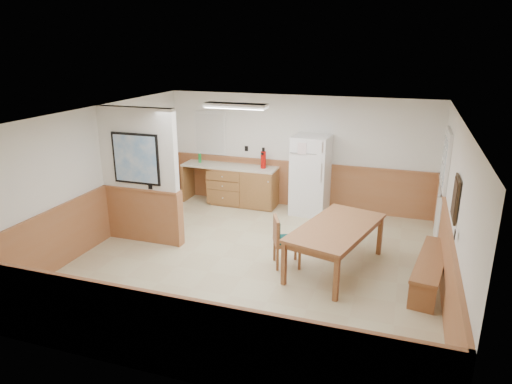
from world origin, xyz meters
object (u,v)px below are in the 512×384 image
(fire_extinguisher, at_px, (263,159))
(refrigerator, at_px, (310,175))
(dining_bench, at_px, (431,264))
(dining_chair, at_px, (282,238))
(dining_table, at_px, (336,231))
(soap_bottle, at_px, (200,158))

(fire_extinguisher, bearing_deg, refrigerator, -10.51)
(dining_bench, distance_m, fire_extinguisher, 4.43)
(dining_bench, xyz_separation_m, dining_chair, (-2.32, -0.09, 0.15))
(dining_table, relative_size, dining_bench, 1.21)
(dining_chair, bearing_deg, fire_extinguisher, 89.70)
(refrigerator, xyz_separation_m, dining_table, (0.95, -2.44, -0.19))
(dining_table, xyz_separation_m, fire_extinguisher, (-2.04, 2.52, 0.44))
(refrigerator, height_order, fire_extinguisher, refrigerator)
(refrigerator, xyz_separation_m, soap_bottle, (-2.64, 0.08, 0.15))
(dining_chair, relative_size, soap_bottle, 3.98)
(dining_table, bearing_deg, dining_bench, 11.77)
(dining_bench, xyz_separation_m, fire_extinguisher, (-3.50, 2.60, 0.76))
(fire_extinguisher, bearing_deg, soap_bottle, 173.32)
(dining_chair, bearing_deg, dining_table, -12.85)
(dining_table, relative_size, dining_chair, 2.53)
(refrigerator, distance_m, soap_bottle, 2.64)
(fire_extinguisher, bearing_deg, dining_bench, -43.11)
(dining_chair, bearing_deg, soap_bottle, 111.40)
(dining_bench, bearing_deg, dining_chair, -169.05)
(refrigerator, distance_m, dining_bench, 3.53)
(soap_bottle, bearing_deg, dining_table, -35.12)
(dining_bench, distance_m, soap_bottle, 5.72)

